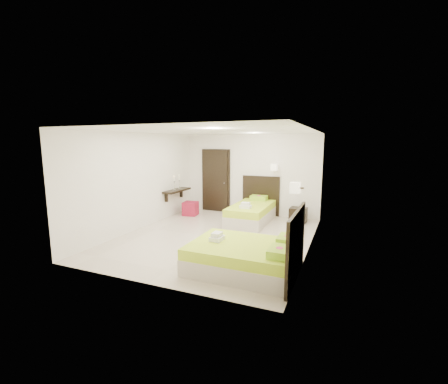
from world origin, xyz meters
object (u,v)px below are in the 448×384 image
at_px(nightstand, 298,215).
at_px(ottoman, 190,209).
at_px(bed_single, 252,211).
at_px(bed_double, 248,256).

height_order(nightstand, ottoman, ottoman).
bearing_deg(nightstand, ottoman, -169.44).
xyz_separation_m(bed_single, bed_double, (0.97, -3.42, -0.02)).
relative_size(nightstand, ottoman, 1.10).
xyz_separation_m(bed_single, nightstand, (1.28, 0.46, -0.09)).
bearing_deg(ottoman, nightstand, 7.84).
relative_size(bed_single, ottoman, 4.68).
bearing_deg(bed_single, ottoman, -179.79).
distance_m(bed_single, bed_double, 3.56).
bearing_deg(bed_double, ottoman, 131.99).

